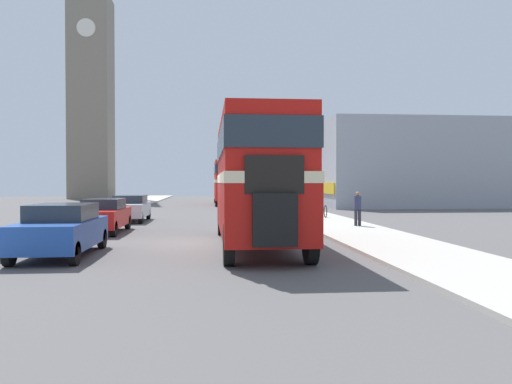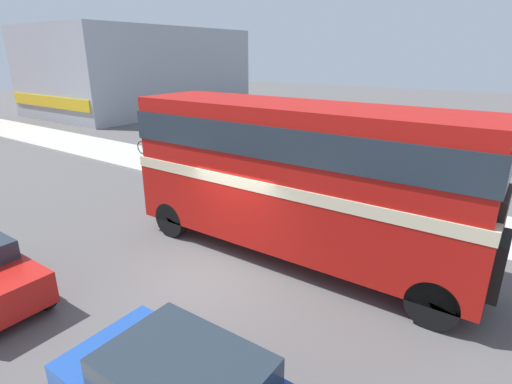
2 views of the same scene
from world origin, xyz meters
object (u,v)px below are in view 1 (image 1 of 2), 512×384
object	(u,v)px
double_decker_bus	(256,172)
bicycle_on_pavement	(323,211)
bus_distant	(227,179)
car_parked_mid	(104,215)
church_tower	(91,42)
pedestrian_walking	(358,206)
car_parked_near	(61,229)
car_parked_far	(130,208)

from	to	relation	value
double_decker_bus	bicycle_on_pavement	bearing A→B (deg)	66.99
bus_distant	bicycle_on_pavement	size ratio (longest dim) A/B	5.91
bus_distant	car_parked_mid	bearing A→B (deg)	-103.18
bus_distant	church_tower	distance (m)	31.91
pedestrian_walking	church_tower	world-z (taller)	church_tower
car_parked_near	car_parked_mid	xyz separation A→B (m)	(-0.18, 6.77, -0.03)
car_parked_near	pedestrian_walking	size ratio (longest dim) A/B	2.67
bicycle_on_pavement	church_tower	world-z (taller)	church_tower
car_parked_near	car_parked_far	world-z (taller)	car_parked_near
bicycle_on_pavement	church_tower	bearing A→B (deg)	119.45
double_decker_bus	bus_distant	distance (m)	31.61
bus_distant	church_tower	world-z (taller)	church_tower
car_parked_far	bicycle_on_pavement	bearing A→B (deg)	4.22
double_decker_bus	bus_distant	size ratio (longest dim) A/B	0.93
car_parked_near	car_parked_far	distance (m)	12.95
car_parked_mid	pedestrian_walking	xyz separation A→B (m)	(11.39, 0.97, 0.27)
car_parked_far	pedestrian_walking	xyz separation A→B (m)	(11.23, -5.20, 0.27)
car_parked_far	bicycle_on_pavement	size ratio (longest dim) A/B	2.36
car_parked_near	church_tower	world-z (taller)	church_tower
bus_distant	pedestrian_walking	xyz separation A→B (m)	(5.17, -25.58, -1.45)
bus_distant	car_parked_far	size ratio (longest dim) A/B	2.50
pedestrian_walking	bicycle_on_pavement	world-z (taller)	pedestrian_walking
double_decker_bus	bus_distant	xyz separation A→B (m)	(0.18, 31.61, -0.03)
car_parked_mid	car_parked_far	distance (m)	6.18
bus_distant	car_parked_far	distance (m)	21.33
car_parked_near	car_parked_far	size ratio (longest dim) A/B	1.03
double_decker_bus	bicycle_on_pavement	xyz separation A→B (m)	(5.11, 12.04, -2.02)
double_decker_bus	church_tower	size ratio (longest dim) A/B	0.24
car_parked_far	double_decker_bus	bearing A→B (deg)	-62.37
car_parked_mid	church_tower	bearing A→B (deg)	103.40
pedestrian_walking	car_parked_mid	bearing A→B (deg)	-175.12
double_decker_bus	bus_distant	world-z (taller)	double_decker_bus
double_decker_bus	car_parked_near	world-z (taller)	double_decker_bus
church_tower	bicycle_on_pavement	bearing A→B (deg)	-60.55
double_decker_bus	pedestrian_walking	xyz separation A→B (m)	(5.35, 6.03, -1.47)
car_parked_far	car_parked_mid	bearing A→B (deg)	-91.53
car_parked_mid	bicycle_on_pavement	bearing A→B (deg)	32.04
bus_distant	bicycle_on_pavement	xyz separation A→B (m)	(4.94, -19.57, -1.99)
pedestrian_walking	church_tower	distance (m)	54.22
bus_distant	bicycle_on_pavement	world-z (taller)	bus_distant
bicycle_on_pavement	car_parked_mid	bearing A→B (deg)	-147.96
bus_distant	car_parked_mid	distance (m)	27.32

